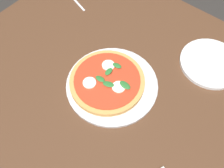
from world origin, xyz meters
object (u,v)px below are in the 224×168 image
serving_tray (112,85)px  pizza (107,81)px  plate_white (211,63)px  dining_table (113,100)px

serving_tray → pizza: 0.02m
serving_tray → pizza: size_ratio=1.23×
plate_white → pizza: bearing=-127.7°
serving_tray → pizza: pizza is taller
serving_tray → plate_white: (0.23, 0.31, 0.00)m
pizza → dining_table: bearing=0.7°
dining_table → pizza: 0.11m
dining_table → serving_tray: serving_tray is taller
pizza → plate_white: size_ratio=1.15×
dining_table → pizza: bearing=-179.3°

